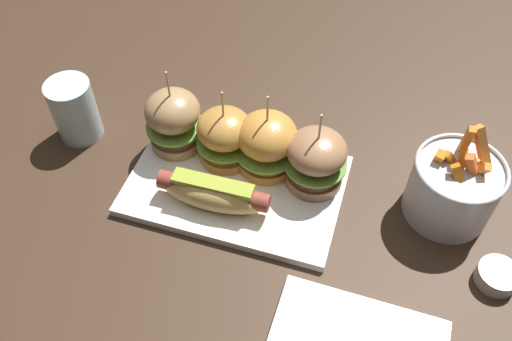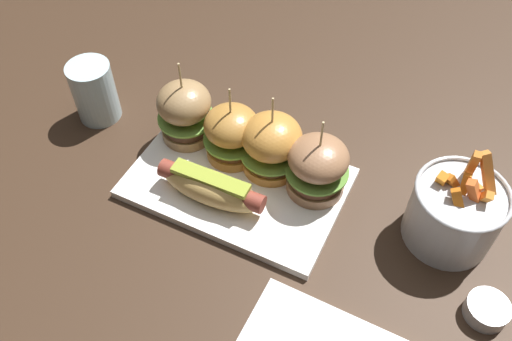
{
  "view_description": "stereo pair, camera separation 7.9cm",
  "coord_description": "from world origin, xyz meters",
  "views": [
    {
      "loc": [
        0.18,
        -0.48,
        0.66
      ],
      "look_at": [
        0.03,
        0.0,
        0.05
      ],
      "focal_mm": 38.02,
      "sensor_mm": 36.0,
      "label": 1
    },
    {
      "loc": [
        0.26,
        -0.45,
        0.66
      ],
      "look_at": [
        0.03,
        0.0,
        0.05
      ],
      "focal_mm": 38.02,
      "sensor_mm": 36.0,
      "label": 2
    }
  ],
  "objects": [
    {
      "name": "water_glass",
      "position": [
        -0.29,
        0.04,
        0.05
      ],
      "size": [
        0.07,
        0.07,
        0.11
      ],
      "primitive_type": "cylinder",
      "color": "silver",
      "rests_on": "ground"
    },
    {
      "name": "platter_main",
      "position": [
        0.0,
        0.0,
        0.01
      ],
      "size": [
        0.32,
        0.21,
        0.01
      ],
      "primitive_type": "cube",
      "color": "white",
      "rests_on": "ground"
    },
    {
      "name": "hot_dog",
      "position": [
        -0.02,
        -0.05,
        0.04
      ],
      "size": [
        0.17,
        0.06,
        0.05
      ],
      "color": "tan",
      "rests_on": "platter_main"
    },
    {
      "name": "sauce_ramekin",
      "position": [
        0.39,
        -0.05,
        0.01
      ],
      "size": [
        0.06,
        0.06,
        0.02
      ],
      "color": "#B7BABF",
      "rests_on": "ground"
    },
    {
      "name": "ground_plane",
      "position": [
        0.0,
        0.0,
        0.0
      ],
      "size": [
        3.0,
        3.0,
        0.0
      ],
      "primitive_type": "plane",
      "color": "#382619"
    },
    {
      "name": "slider_center_right",
      "position": [
        0.03,
        0.05,
        0.06
      ],
      "size": [
        0.1,
        0.1,
        0.14
      ],
      "color": "#BF8037",
      "rests_on": "platter_main"
    },
    {
      "name": "slider_far_left",
      "position": [
        -0.12,
        0.05,
        0.07
      ],
      "size": [
        0.09,
        0.09,
        0.15
      ],
      "color": "#9A774D",
      "rests_on": "platter_main"
    },
    {
      "name": "fries_bucket",
      "position": [
        0.31,
        0.05,
        0.05
      ],
      "size": [
        0.13,
        0.13,
        0.15
      ],
      "color": "#B7BABF",
      "rests_on": "ground"
    },
    {
      "name": "slider_center_left",
      "position": [
        -0.03,
        0.05,
        0.06
      ],
      "size": [
        0.09,
        0.09,
        0.14
      ],
      "color": "#AC7634",
      "rests_on": "platter_main"
    },
    {
      "name": "slider_far_right",
      "position": [
        0.11,
        0.04,
        0.06
      ],
      "size": [
        0.09,
        0.09,
        0.14
      ],
      "color": "#986A49",
      "rests_on": "platter_main"
    }
  ]
}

